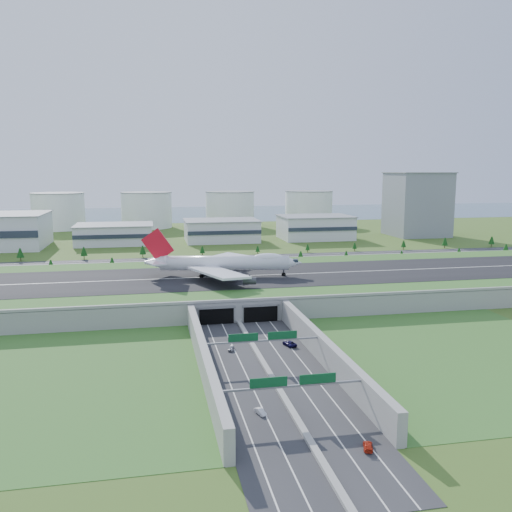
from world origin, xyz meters
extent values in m
plane|color=#39551A|center=(0.00, 0.00, 0.00)|extent=(1200.00, 1200.00, 0.00)
cube|color=gray|center=(0.00, 0.00, 4.00)|extent=(520.00, 100.00, 8.00)
cube|color=#335B1F|center=(0.00, 0.00, 8.08)|extent=(520.00, 100.00, 0.16)
cube|color=black|center=(0.00, 0.00, 8.22)|extent=(520.00, 58.00, 0.12)
cube|color=silver|center=(0.00, 0.00, 8.30)|extent=(520.00, 0.90, 0.02)
cube|color=gray|center=(0.00, -49.40, 8.60)|extent=(520.00, 1.20, 1.20)
cube|color=#28282B|center=(0.00, -110.00, 0.06)|extent=(34.00, 120.00, 0.12)
cube|color=gray|center=(0.00, -110.00, 0.45)|extent=(1.60, 120.00, 0.90)
cube|color=gray|center=(-18.20, -100.00, 4.00)|extent=(2.40, 100.00, 8.00)
cube|color=gray|center=(18.20, -100.00, 4.00)|extent=(2.40, 100.00, 8.00)
cube|color=black|center=(-8.50, -50.20, 3.20)|extent=(13.00, 1.20, 6.00)
cube|color=black|center=(8.50, -50.20, 3.20)|extent=(13.00, 1.20, 6.00)
cylinder|color=gray|center=(-19.00, -95.00, 3.50)|extent=(0.70, 0.70, 7.00)
cylinder|color=gray|center=(19.00, -95.00, 3.50)|extent=(0.70, 0.70, 7.00)
cube|color=gray|center=(0.00, -95.00, 7.20)|extent=(38.00, 0.50, 0.50)
cube|color=#0C4C23|center=(-6.00, -95.10, 8.60)|extent=(9.00, 0.30, 2.40)
cube|color=#0C4C23|center=(6.00, -95.10, 8.60)|extent=(9.00, 0.30, 2.40)
cylinder|color=gray|center=(-19.00, -130.00, 3.50)|extent=(0.70, 0.70, 7.00)
cylinder|color=gray|center=(19.00, -130.00, 3.50)|extent=(0.70, 0.70, 7.00)
cube|color=gray|center=(0.00, -130.00, 7.20)|extent=(38.00, 0.50, 0.50)
cube|color=#0C4C23|center=(-6.00, -130.10, 8.60)|extent=(9.00, 0.30, 2.40)
cube|color=#0C4C23|center=(6.00, -130.10, 8.60)|extent=(9.00, 0.30, 2.40)
cube|color=#28282B|center=(0.00, 95.00, 0.06)|extent=(560.00, 36.00, 0.12)
cylinder|color=#3D2819|center=(-88.38, 73.00, 1.28)|extent=(0.50, 0.50, 2.55)
cone|color=#0F380F|center=(-88.38, 73.00, 4.54)|extent=(3.97, 3.97, 5.11)
cylinder|color=#3D2819|center=(-54.55, 73.00, 1.32)|extent=(0.50, 0.50, 2.65)
cone|color=#0F380F|center=(-54.55, 73.00, 4.71)|extent=(4.12, 4.12, 5.29)
cylinder|color=#3D2819|center=(-20.43, 73.00, 1.28)|extent=(0.50, 0.50, 2.57)
cone|color=#0F380F|center=(-20.43, 73.00, 4.56)|extent=(3.99, 3.99, 5.13)
cylinder|color=#3D2819|center=(19.97, 73.00, 1.15)|extent=(0.50, 0.50, 2.31)
cone|color=#0F380F|center=(19.97, 73.00, 4.10)|extent=(3.59, 3.59, 4.61)
cylinder|color=#3D2819|center=(59.28, 73.00, 1.42)|extent=(0.50, 0.50, 2.84)
cone|color=#0F380F|center=(59.28, 73.00, 5.04)|extent=(4.41, 4.41, 5.67)
cylinder|color=#3D2819|center=(89.16, 73.00, 1.26)|extent=(0.50, 0.50, 2.52)
cone|color=#0F380F|center=(89.16, 73.00, 4.47)|extent=(3.91, 3.91, 5.03)
cylinder|color=#3D2819|center=(126.90, 73.00, 1.11)|extent=(0.50, 0.50, 2.22)
cone|color=#0F380F|center=(126.90, 73.00, 3.94)|extent=(3.45, 3.45, 4.44)
cylinder|color=#3D2819|center=(167.74, 73.00, 1.22)|extent=(0.50, 0.50, 2.45)
cone|color=#0F380F|center=(167.74, 73.00, 4.35)|extent=(3.81, 3.81, 4.90)
cylinder|color=#3D2819|center=(202.28, 73.00, 1.51)|extent=(0.50, 0.50, 3.03)
cone|color=#0F380F|center=(202.28, 73.00, 5.39)|extent=(4.71, 4.71, 6.06)
cylinder|color=#3D2819|center=(-114.29, 117.00, 1.50)|extent=(0.50, 0.50, 2.99)
cone|color=#0F380F|center=(-114.29, 117.00, 5.32)|extent=(4.65, 4.65, 5.98)
cylinder|color=#3D2819|center=(-75.19, 117.00, 1.45)|extent=(0.50, 0.50, 2.89)
cone|color=#0F380F|center=(-75.19, 117.00, 5.14)|extent=(4.50, 4.50, 5.79)
cylinder|color=#3D2819|center=(-37.51, 117.00, 1.42)|extent=(0.50, 0.50, 2.84)
cone|color=#0F380F|center=(-37.51, 117.00, 5.04)|extent=(4.41, 4.41, 5.68)
cylinder|color=#3D2819|center=(2.26, 117.00, 1.15)|extent=(0.50, 0.50, 2.31)
cone|color=#0F380F|center=(2.26, 117.00, 4.10)|extent=(3.59, 3.59, 4.62)
cylinder|color=#3D2819|center=(40.75, 117.00, 1.02)|extent=(0.50, 0.50, 2.04)
cone|color=#0F380F|center=(40.75, 117.00, 3.63)|extent=(3.18, 3.18, 4.08)
cylinder|color=#3D2819|center=(76.80, 117.00, 1.05)|extent=(0.50, 0.50, 2.10)
cone|color=#0F380F|center=(76.80, 117.00, 3.73)|extent=(3.26, 3.26, 4.20)
cylinder|color=#3D2819|center=(111.99, 117.00, 1.07)|extent=(0.50, 0.50, 2.15)
cone|color=#0F380F|center=(111.99, 117.00, 3.82)|extent=(3.34, 3.34, 4.30)
cylinder|color=#3D2819|center=(149.91, 117.00, 1.20)|extent=(0.50, 0.50, 2.39)
cone|color=#0F380F|center=(149.91, 117.00, 4.25)|extent=(3.72, 3.72, 4.78)
cylinder|color=#3D2819|center=(183.02, 117.00, 1.43)|extent=(0.50, 0.50, 2.86)
cone|color=#0F380F|center=(183.02, 117.00, 5.08)|extent=(4.45, 4.45, 5.72)
cylinder|color=#3D2819|center=(221.88, 117.00, 1.41)|extent=(0.50, 0.50, 2.82)
cone|color=#0F380F|center=(221.88, 117.00, 5.01)|extent=(4.39, 4.39, 5.64)
cube|color=silver|center=(-60.00, 190.00, 7.50)|extent=(58.00, 42.00, 15.00)
cube|color=silver|center=(25.00, 190.00, 8.50)|extent=(58.00, 42.00, 17.00)
cube|color=silver|center=(105.00, 190.00, 9.50)|extent=(58.00, 42.00, 19.00)
cube|color=gray|center=(200.00, 195.00, 27.50)|extent=(46.00, 46.00, 55.00)
cylinder|color=white|center=(-120.00, 310.00, 17.50)|extent=(50.00, 50.00, 35.00)
cylinder|color=white|center=(-35.00, 310.00, 17.50)|extent=(50.00, 50.00, 35.00)
cylinder|color=white|center=(50.00, 310.00, 17.50)|extent=(50.00, 50.00, 35.00)
cylinder|color=white|center=(135.00, 310.00, 17.50)|extent=(50.00, 50.00, 35.00)
cube|color=#365867|center=(0.00, 480.00, 0.03)|extent=(1200.00, 260.00, 0.06)
cylinder|color=white|center=(1.78, 1.05, 14.52)|extent=(60.49, 17.10, 6.88)
cone|color=white|center=(33.55, -4.48, 14.52)|extent=(9.65, 8.25, 6.88)
cone|color=white|center=(-30.00, 6.57, 14.95)|extent=(11.77, 8.62, 6.88)
ellipsoid|color=white|center=(21.95, -2.46, 16.99)|extent=(15.37, 7.80, 4.23)
cube|color=white|center=(-3.47, -16.59, 13.44)|extent=(25.13, 35.15, 1.70)
cube|color=white|center=(2.79, 19.42, 13.44)|extent=(31.96, 33.37, 1.70)
cylinder|color=#38383D|center=(4.62, -12.54, 11.08)|extent=(6.06, 4.14, 3.23)
cylinder|color=#38383D|center=(8.77, -25.27, 11.08)|extent=(6.06, 4.14, 3.23)
cylinder|color=#38383D|center=(9.04, 12.88, 11.08)|extent=(6.06, 4.14, 3.23)
cylinder|color=#38383D|center=(17.24, 23.45, 11.08)|extent=(6.06, 4.14, 3.23)
cube|color=white|center=(-30.14, -0.49, 15.81)|extent=(10.13, 13.32, 0.65)
cube|color=white|center=(-27.74, 13.27, 15.81)|extent=(12.53, 13.21, 0.65)
cube|color=red|center=(-28.94, 6.39, 23.12)|extent=(15.27, 3.58, 16.12)
cylinder|color=black|center=(29.15, -3.72, 8.87)|extent=(2.04, 0.75, 2.04)
cylinder|color=black|center=(-3.05, -1.61, 8.87)|extent=(2.04, 0.75, 2.04)
cylinder|color=black|center=(-1.87, 5.17, 8.87)|extent=(2.04, 0.75, 2.04)
cylinder|color=black|center=(-9.40, -0.50, 8.87)|extent=(2.04, 0.75, 2.04)
cylinder|color=black|center=(-8.22, 6.28, 8.87)|extent=(2.04, 0.75, 2.04)
imported|color=#ABABAF|center=(-7.58, -81.48, 0.81)|extent=(2.86, 4.37, 1.38)
imported|color=silver|center=(-7.62, -128.59, 0.78)|extent=(2.58, 4.21, 1.31)
imported|color=#0E0B37|center=(12.05, -80.57, 0.96)|extent=(4.28, 6.57, 1.68)
imported|color=red|center=(11.15, -148.91, 0.81)|extent=(3.41, 5.15, 1.39)
imported|color=#525257|center=(-94.38, 87.99, 0.98)|extent=(5.43, 3.86, 1.72)
imported|color=black|center=(17.57, 102.11, 0.92)|extent=(4.86, 1.73, 1.60)
imported|color=#B5B5BA|center=(148.88, 85.79, 0.83)|extent=(5.44, 3.24, 1.42)
imported|color=white|center=(-18.09, 104.36, 0.97)|extent=(6.21, 3.35, 1.71)
camera|label=1|loc=(-32.13, -247.71, 57.81)|focal=38.00mm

